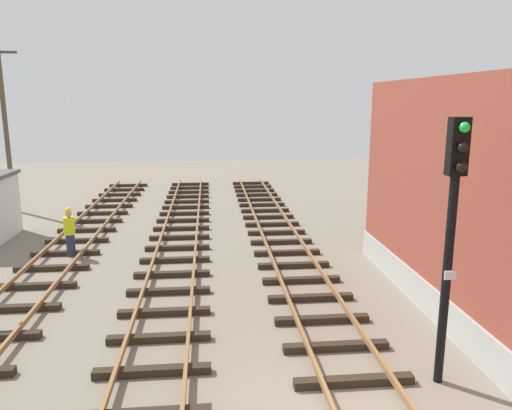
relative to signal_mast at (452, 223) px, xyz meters
name	(u,v)px	position (x,y,z in m)	size (l,w,h in m)	color
signal_mast	(452,223)	(0.00, 0.00, 0.00)	(0.36, 0.40, 5.44)	black
utility_pole_far	(6,126)	(-14.97, 17.58, 1.02)	(1.80, 0.24, 8.47)	brown
track_worker_foreground	(70,232)	(-9.88, 9.40, -2.48)	(0.40, 0.40, 1.87)	#262D4C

